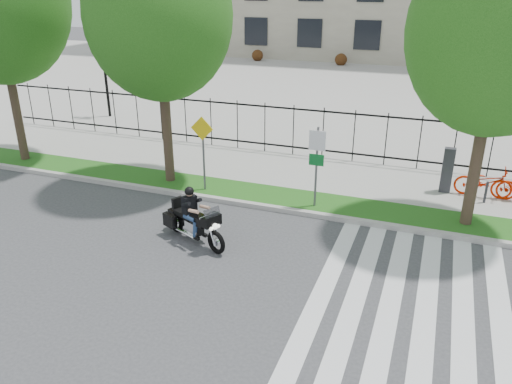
% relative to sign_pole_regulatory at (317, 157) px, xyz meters
% --- Properties ---
extents(ground, '(120.00, 120.00, 0.00)m').
position_rel_sign_pole_regulatory_xyz_m(ground, '(-0.89, -4.58, -1.74)').
color(ground, '#3A3A3D').
rests_on(ground, ground).
extents(curb, '(60.00, 0.20, 0.15)m').
position_rel_sign_pole_regulatory_xyz_m(curb, '(-0.89, -0.48, -1.66)').
color(curb, '#A7A49D').
rests_on(curb, ground).
extents(grass_verge, '(60.00, 1.50, 0.15)m').
position_rel_sign_pole_regulatory_xyz_m(grass_verge, '(-0.89, 0.37, -1.66)').
color(grass_verge, '#1B5314').
rests_on(grass_verge, ground).
extents(sidewalk, '(60.00, 3.50, 0.15)m').
position_rel_sign_pole_regulatory_xyz_m(sidewalk, '(-0.89, 2.87, -1.66)').
color(sidewalk, '#A9A69E').
rests_on(sidewalk, ground).
extents(plaza, '(80.00, 34.00, 0.10)m').
position_rel_sign_pole_regulatory_xyz_m(plaza, '(-0.89, 20.42, -1.69)').
color(plaza, '#A9A69E').
rests_on(plaza, ground).
extents(crosswalk_stripes, '(5.70, 8.00, 0.01)m').
position_rel_sign_pole_regulatory_xyz_m(crosswalk_stripes, '(3.93, -4.58, -1.73)').
color(crosswalk_stripes, silver).
rests_on(crosswalk_stripes, ground).
extents(iron_fence, '(30.00, 0.06, 2.00)m').
position_rel_sign_pole_regulatory_xyz_m(iron_fence, '(-0.89, 4.62, -0.59)').
color(iron_fence, black).
rests_on(iron_fence, sidewalk).
extents(lamp_post_left, '(1.06, 0.70, 4.25)m').
position_rel_sign_pole_regulatory_xyz_m(lamp_post_left, '(-12.89, 7.42, 1.47)').
color(lamp_post_left, black).
rests_on(lamp_post_left, ground).
extents(street_tree_1, '(4.63, 4.63, 8.12)m').
position_rel_sign_pole_regulatory_xyz_m(street_tree_1, '(-5.28, 0.37, 3.86)').
color(street_tree_1, '#392B1F').
rests_on(street_tree_1, grass_verge).
extents(street_tree_2, '(4.57, 4.57, 7.88)m').
position_rel_sign_pole_regulatory_xyz_m(street_tree_2, '(4.37, 0.37, 3.65)').
color(street_tree_2, '#392B1F').
rests_on(street_tree_2, grass_verge).
extents(sign_pole_regulatory, '(0.50, 0.09, 2.50)m').
position_rel_sign_pole_regulatory_xyz_m(sign_pole_regulatory, '(0.00, 0.00, 0.00)').
color(sign_pole_regulatory, '#59595B').
rests_on(sign_pole_regulatory, grass_verge).
extents(sign_pole_warning, '(0.78, 0.09, 2.49)m').
position_rel_sign_pole_regulatory_xyz_m(sign_pole_warning, '(-3.76, 0.00, 0.00)').
color(sign_pole_warning, '#59595B').
rests_on(sign_pole_warning, grass_verge).
extents(motorcycle_rider, '(2.27, 1.32, 1.88)m').
position_rel_sign_pole_regulatory_xyz_m(motorcycle_rider, '(-2.54, -3.13, -1.11)').
color(motorcycle_rider, black).
rests_on(motorcycle_rider, ground).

